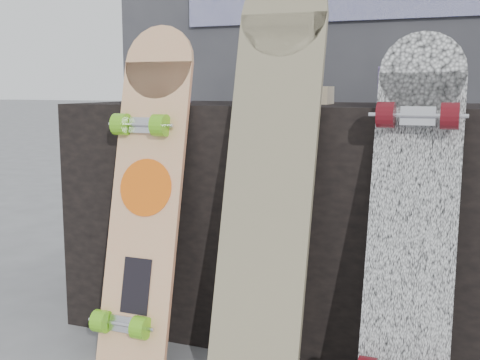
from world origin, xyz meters
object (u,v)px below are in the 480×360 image
at_px(longboard_celtic, 270,164).
at_px(longboard_cascadia, 412,216).
at_px(vendor_table, 304,218).
at_px(longboard_geisha, 147,183).
at_px(skateboard_dark, 141,204).

height_order(longboard_celtic, longboard_cascadia, longboard_celtic).
bearing_deg(vendor_table, longboard_cascadia, -44.44).
bearing_deg(vendor_table, longboard_geisha, -137.47).
distance_m(longboard_cascadia, skateboard_dark, 0.85).
distance_m(longboard_geisha, longboard_celtic, 0.42).
bearing_deg(skateboard_dark, vendor_table, 40.14).
bearing_deg(vendor_table, longboard_celtic, -89.64).
bearing_deg(longboard_celtic, longboard_geisha, 179.74).
xyz_separation_m(longboard_celtic, longboard_cascadia, (0.40, -0.02, -0.12)).
height_order(longboard_geisha, longboard_cascadia, longboard_geisha).
xyz_separation_m(longboard_geisha, longboard_celtic, (0.41, -0.00, 0.08)).
xyz_separation_m(vendor_table, longboard_geisha, (-0.41, -0.37, 0.16)).
bearing_deg(longboard_celtic, skateboard_dark, 179.06).
relative_size(longboard_celtic, longboard_cascadia, 1.19).
bearing_deg(vendor_table, skateboard_dark, -139.86).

